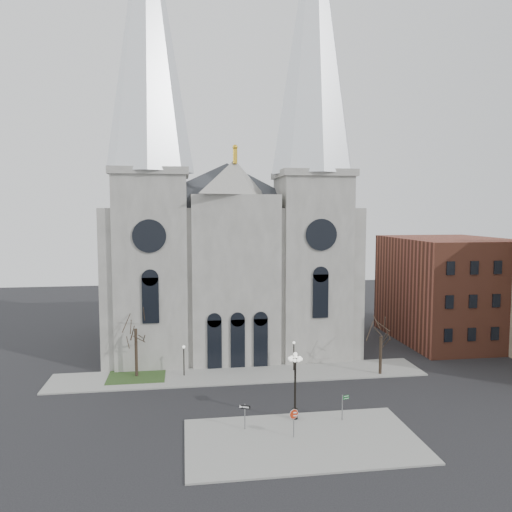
{
  "coord_description": "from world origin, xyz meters",
  "views": [
    {
      "loc": [
        -5.91,
        -41.01,
        17.73
      ],
      "look_at": [
        1.27,
        8.0,
        13.19
      ],
      "focal_mm": 35.0,
      "sensor_mm": 36.0,
      "label": 1
    }
  ],
  "objects": [
    {
      "name": "ped_lamp_right",
      "position": [
        6.0,
        11.5,
        2.33
      ],
      "size": [
        0.32,
        0.32,
        3.26
      ],
      "color": "black",
      "rests_on": "sidewalk_far"
    },
    {
      "name": "globe_lamp",
      "position": [
        3.26,
        -1.16,
        3.77
      ],
      "size": [
        1.58,
        1.58,
        5.77
      ],
      "rotation": [
        0.0,
        0.0,
        -0.34
      ],
      "color": "black",
      "rests_on": "sidewalk_near"
    },
    {
      "name": "tree_left",
      "position": [
        -11.0,
        12.0,
        5.58
      ],
      "size": [
        3.2,
        3.2,
        7.5
      ],
      "color": "black",
      "rests_on": "ground"
    },
    {
      "name": "tree_right",
      "position": [
        15.0,
        9.0,
        4.47
      ],
      "size": [
        3.2,
        3.2,
        6.0
      ],
      "color": "black",
      "rests_on": "ground"
    },
    {
      "name": "bg_building_brick",
      "position": [
        30.0,
        22.0,
        7.0
      ],
      "size": [
        14.0,
        18.0,
        14.0
      ],
      "primitive_type": "cube",
      "color": "brown",
      "rests_on": "ground"
    },
    {
      "name": "one_way_sign",
      "position": [
        -1.18,
        -2.53,
        1.57
      ],
      "size": [
        0.87,
        0.39,
        2.1
      ],
      "rotation": [
        0.0,
        0.0,
        -0.39
      ],
      "color": "slate",
      "rests_on": "sidewalk_near"
    },
    {
      "name": "street_name_sign",
      "position": [
        7.22,
        -1.96,
        1.43
      ],
      "size": [
        0.67,
        0.25,
        2.17
      ],
      "rotation": [
        0.0,
        0.0,
        0.3
      ],
      "color": "slate",
      "rests_on": "sidewalk_near"
    },
    {
      "name": "grass_patch",
      "position": [
        -11.0,
        12.0,
        0.09
      ],
      "size": [
        6.0,
        5.0,
        0.18
      ],
      "primitive_type": "cube",
      "color": "#2D491F",
      "rests_on": "ground"
    },
    {
      "name": "sidewalk_far",
      "position": [
        0.0,
        11.0,
        0.07
      ],
      "size": [
        40.0,
        6.0,
        0.14
      ],
      "primitive_type": "cube",
      "color": "gray",
      "rests_on": "ground"
    },
    {
      "name": "cathedral",
      "position": [
        0.0,
        22.86,
        18.48
      ],
      "size": [
        33.0,
        26.66,
        54.0
      ],
      "color": "gray",
      "rests_on": "ground"
    },
    {
      "name": "ped_lamp_left",
      "position": [
        -6.0,
        11.5,
        2.33
      ],
      "size": [
        0.32,
        0.32,
        3.26
      ],
      "color": "black",
      "rests_on": "sidewalk_far"
    },
    {
      "name": "sidewalk_near",
      "position": [
        3.0,
        -5.0,
        0.07
      ],
      "size": [
        18.0,
        10.0,
        0.14
      ],
      "primitive_type": "cube",
      "color": "gray",
      "rests_on": "ground"
    },
    {
      "name": "ground",
      "position": [
        0.0,
        0.0,
        0.0
      ],
      "size": [
        160.0,
        160.0,
        0.0
      ],
      "primitive_type": "plane",
      "color": "black",
      "rests_on": "ground"
    },
    {
      "name": "stop_sign",
      "position": [
        2.41,
        -4.48,
        1.77
      ],
      "size": [
        0.82,
        0.09,
        2.27
      ],
      "rotation": [
        0.0,
        0.0,
        -0.04
      ],
      "color": "slate",
      "rests_on": "sidewalk_near"
    }
  ]
}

